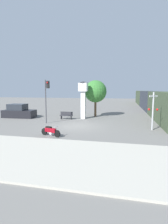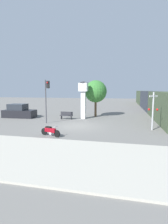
{
  "view_description": "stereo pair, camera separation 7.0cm",
  "coord_description": "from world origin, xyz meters",
  "px_view_note": "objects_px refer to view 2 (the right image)",
  "views": [
    {
      "loc": [
        4.51,
        -16.71,
        3.62
      ],
      "look_at": [
        0.6,
        0.66,
        1.37
      ],
      "focal_mm": 28.0,
      "sensor_mm": 36.0,
      "label": 1
    },
    {
      "loc": [
        4.58,
        -16.7,
        3.62
      ],
      "look_at": [
        0.6,
        0.66,
        1.37
      ],
      "focal_mm": 28.0,
      "sensor_mm": 36.0,
      "label": 2
    }
  ],
  "objects_px": {
    "clock_tower": "(83,94)",
    "freight_train": "(151,100)",
    "parked_car": "(19,112)",
    "bench": "(66,115)",
    "street_tree": "(96,92)",
    "motorcycle": "(50,131)",
    "traffic_light": "(47,94)",
    "railroad_crossing_signal": "(153,110)"
  },
  "relations": [
    {
      "from": "parked_car",
      "to": "street_tree",
      "type": "bearing_deg",
      "value": 15.26
    },
    {
      "from": "freight_train",
      "to": "traffic_light",
      "type": "bearing_deg",
      "value": -126.44
    },
    {
      "from": "street_tree",
      "to": "motorcycle",
      "type": "bearing_deg",
      "value": -99.68
    },
    {
      "from": "traffic_light",
      "to": "parked_car",
      "type": "height_order",
      "value": "traffic_light"
    },
    {
      "from": "street_tree",
      "to": "bench",
      "type": "distance_m",
      "value": 5.22
    },
    {
      "from": "freight_train",
      "to": "street_tree",
      "type": "bearing_deg",
      "value": -126.69
    },
    {
      "from": "clock_tower",
      "to": "freight_train",
      "type": "xyz_separation_m",
      "value": [
        9.97,
        13.79,
        -1.42
      ]
    },
    {
      "from": "railroad_crossing_signal",
      "to": "traffic_light",
      "type": "bearing_deg",
      "value": 175.21
    },
    {
      "from": "motorcycle",
      "to": "freight_train",
      "type": "bearing_deg",
      "value": 83.72
    },
    {
      "from": "motorcycle",
      "to": "railroad_crossing_signal",
      "type": "height_order",
      "value": "railroad_crossing_signal"
    },
    {
      "from": "motorcycle",
      "to": "freight_train",
      "type": "xyz_separation_m",
      "value": [
        10.6,
        22.63,
        1.3
      ]
    },
    {
      "from": "clock_tower",
      "to": "railroad_crossing_signal",
      "type": "relative_size",
      "value": 1.37
    },
    {
      "from": "clock_tower",
      "to": "railroad_crossing_signal",
      "type": "distance_m",
      "value": 9.06
    },
    {
      "from": "street_tree",
      "to": "bench",
      "type": "relative_size",
      "value": 3.08
    },
    {
      "from": "bench",
      "to": "parked_car",
      "type": "bearing_deg",
      "value": -178.84
    },
    {
      "from": "bench",
      "to": "parked_car",
      "type": "distance_m",
      "value": 6.57
    },
    {
      "from": "traffic_light",
      "to": "bench",
      "type": "distance_m",
      "value": 4.28
    },
    {
      "from": "clock_tower",
      "to": "freight_train",
      "type": "relative_size",
      "value": 0.12
    },
    {
      "from": "street_tree",
      "to": "parked_car",
      "type": "distance_m",
      "value": 10.57
    },
    {
      "from": "bench",
      "to": "clock_tower",
      "type": "bearing_deg",
      "value": 22.91
    },
    {
      "from": "motorcycle",
      "to": "railroad_crossing_signal",
      "type": "bearing_deg",
      "value": 44.9
    },
    {
      "from": "freight_train",
      "to": "bench",
      "type": "bearing_deg",
      "value": -129.25
    },
    {
      "from": "parked_car",
      "to": "railroad_crossing_signal",
      "type": "bearing_deg",
      "value": -15.45
    },
    {
      "from": "parked_car",
      "to": "bench",
      "type": "bearing_deg",
      "value": -0.78
    },
    {
      "from": "street_tree",
      "to": "bench",
      "type": "bearing_deg",
      "value": -137.95
    },
    {
      "from": "traffic_light",
      "to": "street_tree",
      "type": "distance_m",
      "value": 7.41
    },
    {
      "from": "motorcycle",
      "to": "traffic_light",
      "type": "bearing_deg",
      "value": 135.76
    },
    {
      "from": "street_tree",
      "to": "parked_car",
      "type": "relative_size",
      "value": 1.16
    },
    {
      "from": "clock_tower",
      "to": "traffic_light",
      "type": "xyz_separation_m",
      "value": [
        -3.12,
        -3.94,
        0.09
      ]
    },
    {
      "from": "street_tree",
      "to": "traffic_light",
      "type": "bearing_deg",
      "value": -125.94
    },
    {
      "from": "motorcycle",
      "to": "street_tree",
      "type": "relative_size",
      "value": 0.37
    },
    {
      "from": "freight_train",
      "to": "railroad_crossing_signal",
      "type": "distance_m",
      "value": 18.78
    },
    {
      "from": "railroad_crossing_signal",
      "to": "bench",
      "type": "bearing_deg",
      "value": 157.23
    },
    {
      "from": "motorcycle",
      "to": "clock_tower",
      "type": "height_order",
      "value": "clock_tower"
    },
    {
      "from": "clock_tower",
      "to": "traffic_light",
      "type": "distance_m",
      "value": 5.03
    },
    {
      "from": "street_tree",
      "to": "clock_tower",
      "type": "bearing_deg",
      "value": -120.9
    },
    {
      "from": "clock_tower",
      "to": "street_tree",
      "type": "xyz_separation_m",
      "value": [
        1.23,
        2.06,
        0.3
      ]
    },
    {
      "from": "traffic_light",
      "to": "railroad_crossing_signal",
      "type": "relative_size",
      "value": 1.37
    },
    {
      "from": "motorcycle",
      "to": "parked_car",
      "type": "xyz_separation_m",
      "value": [
        -7.91,
        7.87,
        0.35
      ]
    },
    {
      "from": "traffic_light",
      "to": "freight_train",
      "type": "bearing_deg",
      "value": 53.56
    },
    {
      "from": "railroad_crossing_signal",
      "to": "parked_car",
      "type": "relative_size",
      "value": 0.81
    },
    {
      "from": "motorcycle",
      "to": "street_tree",
      "type": "distance_m",
      "value": 11.46
    }
  ]
}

